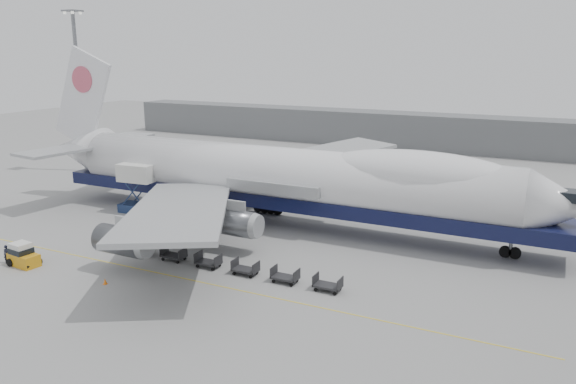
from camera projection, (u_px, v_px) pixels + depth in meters
The scene contains 16 objects.
ground at pixel (222, 257), 54.27m from camera, with size 260.00×260.00×0.00m, color gray.
apron_line at pixel (185, 279), 49.05m from camera, with size 60.00×0.15×0.01m, color gold.
hangar at pixel (361, 127), 118.56m from camera, with size 110.00×8.00×7.00m, color slate.
floodlight_mast at pixel (79, 83), 89.60m from camera, with size 2.40×2.40×25.43m.
airliner at pixel (284, 176), 63.04m from camera, with size 67.00×55.30×19.98m.
catering_truck at pixel (138, 185), 68.30m from camera, with size 5.01×3.66×6.07m.
baggage_tug at pixel (23, 256), 51.88m from camera, with size 3.09×1.87×2.15m.
ground_worker at pixel (7, 254), 52.52m from camera, with size 0.64×0.42×1.74m, color black.
traffic_cone at pixel (105, 281), 47.86m from camera, with size 0.35×0.35×0.52m.
dolly_0 at pixel (110, 243), 56.61m from camera, with size 2.30×1.35×1.30m.
dolly_1 at pixel (141, 249), 54.92m from camera, with size 2.30×1.35×1.30m.
dolly_2 at pixel (174, 255), 53.23m from camera, with size 2.30×1.35×1.30m.
dolly_3 at pixel (208, 262), 51.54m from camera, with size 2.30×1.35×1.30m.
dolly_4 at pixel (245, 269), 49.85m from camera, with size 2.30×1.35×1.30m.
dolly_5 at pixel (285, 277), 48.17m from camera, with size 2.30×1.35×1.30m.
dolly_6 at pixel (328, 285), 46.48m from camera, with size 2.30×1.35×1.30m.
Camera 1 is at (28.25, -43.00, 19.43)m, focal length 35.00 mm.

